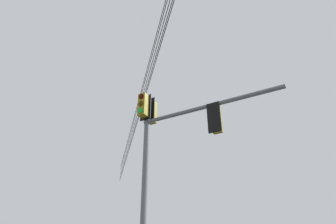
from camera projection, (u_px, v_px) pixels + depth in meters
signal_mast_assembly at (165, 144)px, 9.82m from camera, size 2.22×4.89×7.17m
overhead_wire_span at (145, 89)px, 12.75m from camera, size 24.49×9.74×1.44m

